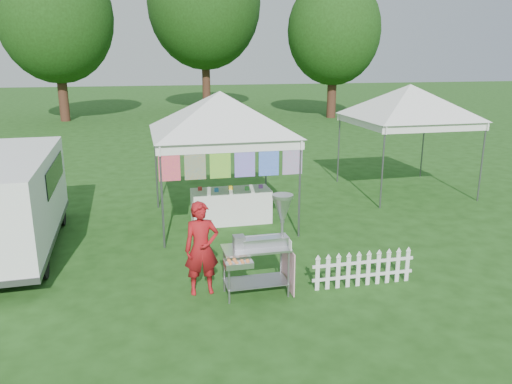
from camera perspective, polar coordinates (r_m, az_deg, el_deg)
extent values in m
plane|color=#1C4112|center=(8.59, 0.05, -10.55)|extent=(120.00, 120.00, 0.00)
cylinder|color=#59595E|center=(9.98, -10.69, -0.64)|extent=(0.04, 0.04, 2.10)
cylinder|color=#59595E|center=(10.47, 5.00, 0.33)|extent=(0.04, 0.04, 2.10)
cylinder|color=#59595E|center=(12.74, -11.34, 2.78)|extent=(0.04, 0.04, 2.10)
cylinder|color=#59595E|center=(13.13, 1.15, 3.45)|extent=(0.04, 0.04, 2.10)
cube|color=white|center=(9.92, -2.72, 5.15)|extent=(3.00, 0.03, 0.22)
cube|color=white|center=(12.69, -5.10, 7.33)|extent=(3.00, 0.03, 0.22)
pyramid|color=white|center=(11.19, -4.15, 11.44)|extent=(4.24, 4.24, 0.90)
cylinder|color=#59595E|center=(9.91, -2.73, 5.61)|extent=(3.00, 0.03, 0.03)
cube|color=#BF1781|center=(9.82, -9.89, 3.23)|extent=(0.42, 0.01, 0.70)
cube|color=orange|center=(9.86, -6.99, 3.40)|extent=(0.42, 0.01, 0.70)
cube|color=#189134|center=(9.93, -4.12, 3.55)|extent=(0.42, 0.01, 0.70)
cube|color=#C31BC3|center=(10.02, -1.29, 3.69)|extent=(0.42, 0.01, 0.70)
cube|color=#1830C2|center=(10.13, 1.48, 3.82)|extent=(0.42, 0.01, 0.70)
cube|color=#34B5C4|center=(10.27, 4.19, 3.94)|extent=(0.42, 0.01, 0.70)
cylinder|color=#59595E|center=(12.84, 14.26, 2.71)|extent=(0.04, 0.04, 2.10)
cylinder|color=#59595E|center=(14.36, 24.40, 3.10)|extent=(0.04, 0.04, 2.10)
cylinder|color=#59595E|center=(15.36, 9.43, 4.99)|extent=(0.04, 0.04, 2.10)
cylinder|color=#59595E|center=(16.65, 18.54, 5.19)|extent=(0.04, 0.04, 2.10)
cube|color=white|center=(13.39, 19.98, 6.90)|extent=(3.00, 0.03, 0.22)
cube|color=white|center=(15.82, 14.39, 8.50)|extent=(3.00, 0.03, 0.22)
pyramid|color=white|center=(14.50, 17.27, 11.69)|extent=(4.24, 4.24, 0.90)
cylinder|color=#59595E|center=(13.38, 20.01, 7.24)|extent=(3.00, 0.03, 0.03)
cylinder|color=#392014|center=(31.85, -21.26, 11.11)|extent=(0.56, 0.56, 3.96)
ellipsoid|color=#1F5417|center=(31.87, -21.96, 18.04)|extent=(6.40, 6.40, 7.36)
cylinder|color=#392014|center=(35.87, -5.73, 13.11)|extent=(0.56, 0.56, 4.84)
ellipsoid|color=#1F5417|center=(36.00, -5.94, 20.65)|extent=(7.60, 7.60, 8.74)
cylinder|color=#392014|center=(31.85, 8.67, 11.56)|extent=(0.56, 0.56, 3.52)
ellipsoid|color=#1F5417|center=(31.82, 8.92, 17.75)|extent=(5.60, 5.60, 6.44)
cylinder|color=gray|center=(7.83, -3.10, -10.01)|extent=(0.04, 0.04, 0.80)
cylinder|color=gray|center=(8.04, 3.75, -9.32)|extent=(0.04, 0.04, 0.80)
cylinder|color=gray|center=(8.22, -3.66, -8.75)|extent=(0.04, 0.04, 0.80)
cylinder|color=gray|center=(8.42, 2.87, -8.14)|extent=(0.04, 0.04, 0.80)
cube|color=gray|center=(8.19, 0.00, -10.18)|extent=(1.01, 0.51, 0.01)
cube|color=#B7B7BC|center=(7.96, 0.00, -6.44)|extent=(1.07, 0.54, 0.04)
cube|color=#B7B7BC|center=(8.01, 1.04, -5.66)|extent=(0.75, 0.23, 0.13)
cube|color=gray|center=(7.90, -1.95, -5.71)|extent=(0.18, 0.20, 0.19)
cylinder|color=gray|center=(7.97, 3.03, -3.37)|extent=(0.04, 0.04, 0.80)
cone|color=#B7B7BC|center=(7.90, 3.05, -1.85)|extent=(0.32, 0.32, 0.35)
cylinder|color=#B7B7BC|center=(7.85, 3.07, -0.49)|extent=(0.34, 0.34, 0.05)
cube|color=#B7B7BC|center=(7.62, -2.01, -8.19)|extent=(0.43, 0.27, 0.09)
cube|color=pink|center=(8.25, 3.71, -8.67)|extent=(0.02, 0.66, 0.72)
cube|color=white|center=(7.82, 3.92, -6.04)|extent=(0.01, 0.12, 0.16)
imported|color=maroon|center=(8.07, -6.24, -6.43)|extent=(0.57, 0.38, 1.54)
cube|color=white|center=(10.74, -27.04, -0.56)|extent=(1.95, 4.62, 1.60)
cube|color=#59595E|center=(10.96, -26.53, -4.59)|extent=(1.97, 4.66, 0.11)
cube|color=white|center=(12.70, -25.08, 0.09)|extent=(1.75, 0.69, 0.82)
cube|color=black|center=(11.03, -21.98, 1.99)|extent=(0.09, 2.51, 0.50)
cube|color=black|center=(12.88, -25.17, 3.42)|extent=(1.55, 0.07, 0.50)
cylinder|color=black|center=(9.46, -23.42, -7.31)|extent=(0.22, 0.63, 0.62)
cylinder|color=black|center=(12.20, -21.54, -2.15)|extent=(0.22, 0.63, 0.62)
cube|color=white|center=(8.35, 7.03, -9.35)|extent=(0.07, 0.02, 0.56)
cube|color=white|center=(8.41, 8.20, -9.21)|extent=(0.07, 0.02, 0.56)
cube|color=white|center=(8.47, 9.35, -9.07)|extent=(0.07, 0.02, 0.56)
cube|color=white|center=(8.53, 10.49, -8.93)|extent=(0.07, 0.02, 0.56)
cube|color=white|center=(8.60, 11.60, -8.79)|extent=(0.07, 0.02, 0.56)
cube|color=white|center=(8.68, 12.70, -8.64)|extent=(0.07, 0.02, 0.56)
cube|color=white|center=(8.75, 13.78, -8.50)|extent=(0.07, 0.02, 0.56)
cube|color=white|center=(8.83, 14.84, -8.35)|extent=(0.07, 0.02, 0.56)
cube|color=white|center=(8.91, 15.87, -8.21)|extent=(0.07, 0.02, 0.56)
cube|color=white|center=(8.99, 16.89, -8.06)|extent=(0.07, 0.02, 0.56)
cube|color=white|center=(8.68, 12.12, -9.32)|extent=(1.80, 0.04, 0.05)
cube|color=white|center=(8.58, 12.21, -7.86)|extent=(1.80, 0.04, 0.05)
cube|color=white|center=(11.57, -2.86, -1.59)|extent=(1.80, 0.70, 0.78)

